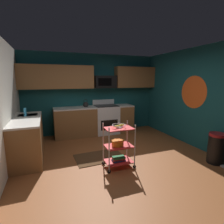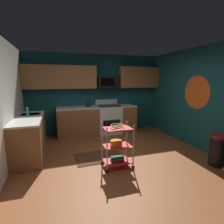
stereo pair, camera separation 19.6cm
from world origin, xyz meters
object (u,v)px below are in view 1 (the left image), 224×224
object	(u,v)px
oven_range	(106,119)
trash_can	(216,148)
mixing_bowl_large	(118,143)
kettle	(86,105)
fruit_bowl	(119,126)
dish_soap_bottle	(25,112)
microwave	(105,82)
book_stack	(119,159)
rolling_cart	(119,146)

from	to	relation	value
oven_range	trash_can	world-z (taller)	oven_range
mixing_bowl_large	kettle	distance (m)	2.39
fruit_bowl	kettle	xyz separation A→B (m)	(-0.17, 2.34, 0.12)
kettle	dish_soap_bottle	world-z (taller)	kettle
microwave	book_stack	xyz separation A→B (m)	(-0.51, -2.44, -1.53)
fruit_bowl	trash_can	xyz separation A→B (m)	(2.03, -0.57, -0.55)
oven_range	mixing_bowl_large	size ratio (longest dim) A/B	4.37
rolling_cart	mixing_bowl_large	size ratio (longest dim) A/B	3.63
microwave	kettle	world-z (taller)	microwave
oven_range	fruit_bowl	world-z (taller)	oven_range
book_stack	kettle	distance (m)	2.48
rolling_cart	kettle	distance (m)	2.40
book_stack	kettle	bearing A→B (deg)	94.05
mixing_bowl_large	trash_can	xyz separation A→B (m)	(2.05, -0.57, -0.19)
rolling_cart	trash_can	world-z (taller)	rolling_cart
kettle	dish_soap_bottle	size ratio (longest dim) A/B	1.32
trash_can	oven_range	bearing A→B (deg)	117.52
dish_soap_bottle	rolling_cart	bearing A→B (deg)	-38.40
book_stack	oven_range	bearing A→B (deg)	77.61
book_stack	rolling_cart	bearing A→B (deg)	-90.00
microwave	fruit_bowl	bearing A→B (deg)	-101.87
dish_soap_bottle	trash_can	xyz separation A→B (m)	(3.84, -2.01, -0.69)
kettle	trash_can	distance (m)	3.70
fruit_bowl	kettle	distance (m)	2.34
rolling_cart	trash_can	xyz separation A→B (m)	(2.03, -0.57, -0.12)
rolling_cart	fruit_bowl	xyz separation A→B (m)	(0.00, 0.00, 0.42)
microwave	kettle	size ratio (longest dim) A/B	2.65
trash_can	microwave	bearing A→B (deg)	116.70
kettle	dish_soap_bottle	distance (m)	1.88
fruit_bowl	trash_can	size ratio (longest dim) A/B	0.41
rolling_cart	fruit_bowl	world-z (taller)	rolling_cart
kettle	fruit_bowl	bearing A→B (deg)	-85.95
oven_range	microwave	xyz separation A→B (m)	(-0.00, 0.10, 1.22)
fruit_bowl	oven_range	bearing A→B (deg)	77.61
fruit_bowl	dish_soap_bottle	size ratio (longest dim) A/B	1.36
trash_can	fruit_bowl	bearing A→B (deg)	164.39
rolling_cart	kettle	bearing A→B (deg)	94.05
fruit_bowl	dish_soap_bottle	xyz separation A→B (m)	(-1.82, 1.44, 0.14)
oven_range	mixing_bowl_large	bearing A→B (deg)	-102.94
fruit_bowl	mixing_bowl_large	distance (m)	0.36
rolling_cart	kettle	world-z (taller)	kettle
oven_range	microwave	distance (m)	1.23
book_stack	dish_soap_bottle	bearing A→B (deg)	141.60
mixing_bowl_large	dish_soap_bottle	bearing A→B (deg)	141.23
book_stack	kettle	size ratio (longest dim) A/B	1.01
book_stack	dish_soap_bottle	xyz separation A→B (m)	(-1.82, 1.44, 0.85)
trash_can	dish_soap_bottle	bearing A→B (deg)	152.44
fruit_bowl	dish_soap_bottle	bearing A→B (deg)	141.60
kettle	rolling_cart	bearing A→B (deg)	-85.95
rolling_cart	fruit_bowl	distance (m)	0.42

